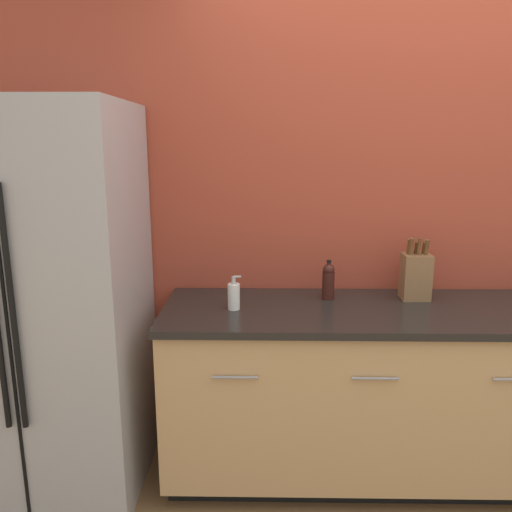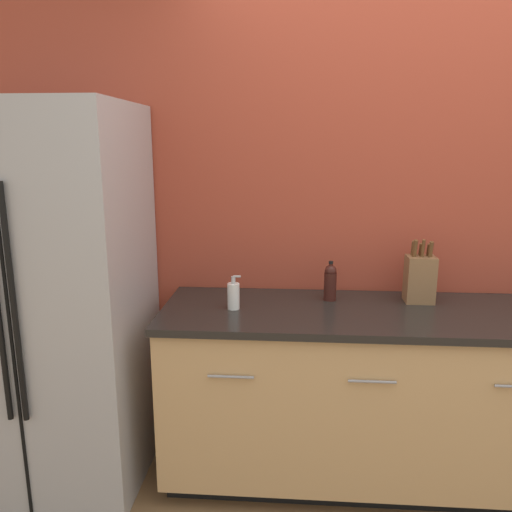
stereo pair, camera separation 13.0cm
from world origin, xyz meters
TOP-DOWN VIEW (x-y plane):
  - wall_back at (0.00, 1.02)m, footprint 10.00×0.05m
  - counter_unit at (-0.09, 0.68)m, footprint 2.51×0.64m
  - refrigerator at (-1.89, 0.63)m, footprint 0.86×0.74m
  - knife_block at (-0.10, 0.81)m, footprint 0.14×0.11m
  - soap_dispenser at (-1.00, 0.64)m, footprint 0.06×0.06m
  - oil_bottle at (-0.54, 0.81)m, footprint 0.06×0.06m

SIDE VIEW (x-z plane):
  - counter_unit at x=-0.09m, z-range 0.01..0.90m
  - refrigerator at x=-1.89m, z-range 0.00..1.84m
  - soap_dispenser at x=-1.00m, z-range 0.88..1.04m
  - oil_bottle at x=-0.54m, z-range 0.89..1.09m
  - knife_block at x=-0.10m, z-range 0.86..1.18m
  - wall_back at x=0.00m, z-range 0.00..2.60m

